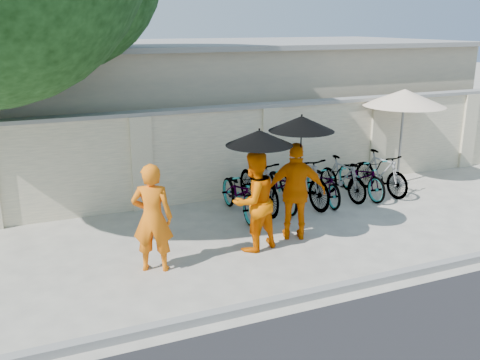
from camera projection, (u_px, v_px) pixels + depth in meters
name	position (u px, v px, depth m)	size (l,w,h in m)	color
ground	(244.00, 256.00, 9.13)	(80.00, 80.00, 0.00)	#BDB6A4
kerb	(291.00, 299.00, 7.62)	(40.00, 0.16, 0.12)	gray
compound_wall	(228.00, 154.00, 12.05)	(20.00, 0.30, 2.00)	beige
building_behind	(211.00, 102.00, 15.60)	(14.00, 6.00, 3.20)	tan
monk_left	(152.00, 218.00, 8.41)	(0.65, 0.42, 1.77)	orange
monk_center	(254.00, 201.00, 9.20)	(0.86, 0.67, 1.76)	#E66200
parasol_center	(259.00, 138.00, 8.83)	(1.13, 1.13, 1.14)	black
monk_right	(296.00, 192.00, 9.67)	(1.06, 0.44, 1.80)	#DF6401
parasol_right	(302.00, 123.00, 9.25)	(1.15, 1.15, 1.27)	black
patio_umbrella	(404.00, 99.00, 12.70)	(2.50, 2.50, 2.33)	gray
bike_0	(239.00, 193.00, 10.95)	(0.65, 1.87, 0.98)	gray
bike_1	(258.00, 184.00, 11.28)	(0.54, 1.91, 1.15)	gray
bike_2	(280.00, 185.00, 11.48)	(0.63, 1.81, 0.95)	gray
bike_3	(303.00, 179.00, 11.59)	(0.53, 1.89, 1.14)	gray
bike_4	(324.00, 183.00, 11.81)	(0.58, 1.67, 0.88)	gray
bike_5	(343.00, 178.00, 12.02)	(0.45, 1.58, 0.95)	gray
bike_6	(362.00, 176.00, 12.22)	(0.61, 1.76, 0.92)	gray
bike_7	(381.00, 173.00, 12.37)	(0.47, 1.66, 1.00)	gray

